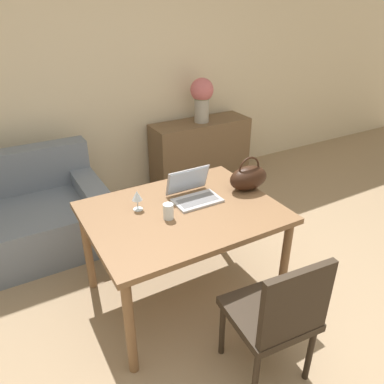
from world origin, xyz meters
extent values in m
plane|color=#997F60|center=(0.00, 0.00, 0.00)|extent=(14.00, 14.00, 0.00)
cube|color=beige|center=(0.00, 2.72, 1.35)|extent=(10.00, 0.06, 2.70)
cube|color=brown|center=(-0.05, 0.79, 0.72)|extent=(1.28, 0.98, 0.04)
cylinder|color=brown|center=(-0.63, 0.36, 0.35)|extent=(0.06, 0.06, 0.70)
cylinder|color=brown|center=(0.53, 0.36, 0.35)|extent=(0.06, 0.06, 0.70)
cylinder|color=brown|center=(-0.63, 1.22, 0.35)|extent=(0.06, 0.06, 0.70)
cylinder|color=brown|center=(0.53, 1.22, 0.35)|extent=(0.06, 0.06, 0.70)
cube|color=#2D2319|center=(0.07, 0.00, 0.44)|extent=(0.48, 0.48, 0.05)
cube|color=#2D2319|center=(0.05, -0.19, 0.67)|extent=(0.42, 0.07, 0.43)
cylinder|color=#2D2319|center=(-0.10, 0.20, 0.21)|extent=(0.04, 0.04, 0.41)
cylinder|color=#2D2319|center=(0.27, 0.17, 0.21)|extent=(0.04, 0.04, 0.41)
cylinder|color=#2D2319|center=(-0.13, -0.16, 0.21)|extent=(0.04, 0.04, 0.41)
cylinder|color=#2D2319|center=(0.24, -0.20, 0.21)|extent=(0.04, 0.04, 0.41)
cube|color=slate|center=(-1.03, 1.98, 0.21)|extent=(1.47, 0.92, 0.42)
cube|color=slate|center=(-1.03, 2.34, 0.62)|extent=(1.47, 0.20, 0.40)
cube|color=slate|center=(-0.39, 1.98, 0.28)|extent=(0.20, 0.92, 0.56)
cube|color=brown|center=(1.08, 2.45, 0.38)|extent=(1.17, 0.40, 0.75)
cube|color=#ADADB2|center=(0.09, 0.85, 0.75)|extent=(0.33, 0.20, 0.02)
cube|color=slate|center=(0.09, 0.84, 0.76)|extent=(0.28, 0.13, 0.00)
cube|color=#ADADB2|center=(0.09, 0.99, 0.85)|extent=(0.33, 0.07, 0.20)
cube|color=silver|center=(0.09, 0.98, 0.86)|extent=(0.30, 0.06, 0.18)
cylinder|color=silver|center=(-0.18, 0.75, 0.80)|extent=(0.07, 0.07, 0.10)
cylinder|color=silver|center=(-0.31, 0.95, 0.75)|extent=(0.06, 0.06, 0.01)
cylinder|color=silver|center=(-0.31, 0.95, 0.78)|extent=(0.01, 0.01, 0.07)
cone|color=silver|center=(-0.31, 0.95, 0.85)|extent=(0.07, 0.07, 0.07)
ellipsoid|color=black|center=(0.52, 0.83, 0.83)|extent=(0.31, 0.18, 0.18)
torus|color=black|center=(0.52, 0.83, 0.91)|extent=(0.18, 0.01, 0.18)
cylinder|color=#9E998E|center=(1.08, 2.43, 0.88)|extent=(0.17, 0.17, 0.27)
sphere|color=#3D6B38|center=(1.08, 2.43, 1.06)|extent=(0.19, 0.19, 0.19)
sphere|color=#C6666B|center=(1.08, 2.43, 1.11)|extent=(0.26, 0.26, 0.26)
camera|label=1|loc=(-1.08, -1.14, 2.03)|focal=35.00mm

